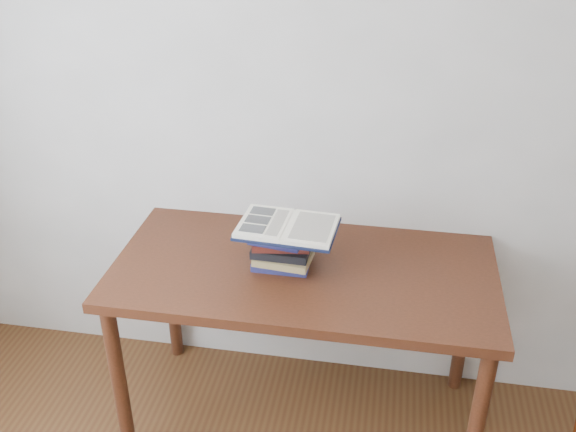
# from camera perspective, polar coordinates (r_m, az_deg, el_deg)

# --- Properties ---
(room_shell) EXTENTS (3.54, 3.54, 2.62)m
(room_shell) POSITION_cam_1_polar(r_m,az_deg,el_deg) (1.00, -17.53, -7.18)
(room_shell) COLOR silver
(room_shell) RESTS_ON ground
(desk) EXTENTS (1.50, 0.75, 0.80)m
(desk) POSITION_cam_1_polar(r_m,az_deg,el_deg) (2.57, 1.38, -6.33)
(desk) COLOR #472011
(desk) RESTS_ON ground
(book_stack) EXTENTS (0.24, 0.20, 0.18)m
(book_stack) POSITION_cam_1_polar(r_m,az_deg,el_deg) (2.48, -0.60, -2.66)
(book_stack) COLOR #181A48
(book_stack) RESTS_ON desk
(open_book) EXTENTS (0.38, 0.28, 0.03)m
(open_book) POSITION_cam_1_polar(r_m,az_deg,el_deg) (2.39, -0.03, -0.97)
(open_book) COLOR black
(open_book) RESTS_ON book_stack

